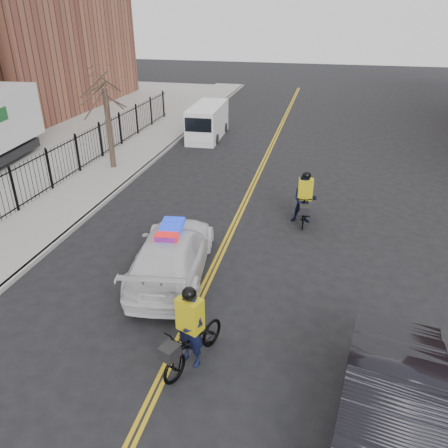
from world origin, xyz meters
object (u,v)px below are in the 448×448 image
object	(u,v)px
cyclist_near	(191,337)
police_cruiser	(172,253)
cargo_van	(207,122)
dark_sedan	(389,415)
cyclist_far	(304,203)

from	to	relation	value
cyclist_near	police_cruiser	bearing A→B (deg)	136.01
cargo_van	dark_sedan	bearing A→B (deg)	-68.28
dark_sedan	cyclist_near	xyz separation A→B (m)	(-4.34, 1.32, -0.10)
police_cruiser	cargo_van	distance (m)	16.29
police_cruiser	cyclist_near	distance (m)	4.00
police_cruiser	dark_sedan	xyz separation A→B (m)	(6.07, -4.93, 0.08)
dark_sedan	cargo_van	xyz separation A→B (m)	(-9.24, 20.91, 0.16)
police_cruiser	dark_sedan	world-z (taller)	dark_sedan
police_cruiser	cyclist_near	size ratio (longest dim) A/B	2.38
police_cruiser	cargo_van	xyz separation A→B (m)	(-3.16, 15.98, 0.24)
police_cruiser	dark_sedan	distance (m)	7.82
dark_sedan	cyclist_far	world-z (taller)	cyclist_far
cargo_van	cyclist_near	world-z (taller)	cyclist_near
cyclist_near	cargo_van	bearing A→B (deg)	124.42
police_cruiser	cargo_van	size ratio (longest dim) A/B	1.11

